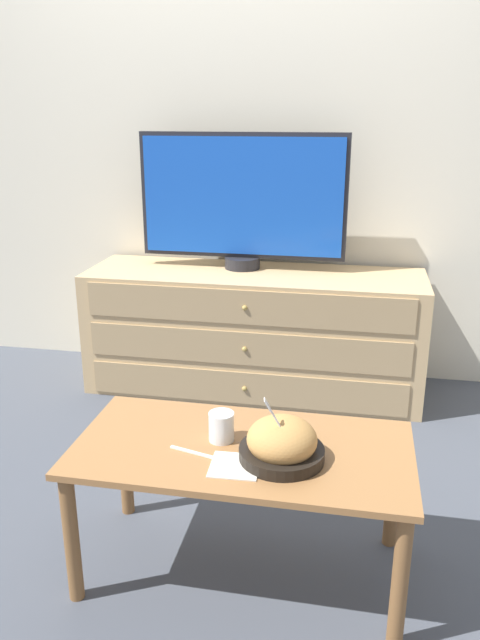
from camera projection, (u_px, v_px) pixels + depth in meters
ground_plane at (245, 364)px, 3.51m from camera, size 12.00×12.00×0.00m
wall_back at (246, 122)px, 3.12m from camera, size 12.00×0.05×2.60m
dresser at (254, 331)px, 3.13m from camera, size 1.65×0.52×0.61m
tv at (243, 200)px, 3.02m from camera, size 1.01×0.18×0.66m
coffee_table at (242, 465)px, 1.83m from camera, size 0.98×0.50×0.43m
takeout_bowl at (282, 444)px, 1.73m from camera, size 0.24×0.24×0.20m
drink_cup at (221, 428)px, 1.83m from camera, size 0.08×0.08×0.09m
napkin at (235, 466)px, 1.70m from camera, size 0.14×0.14×0.00m
knife at (199, 454)px, 1.76m from camera, size 0.18×0.06×0.01m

